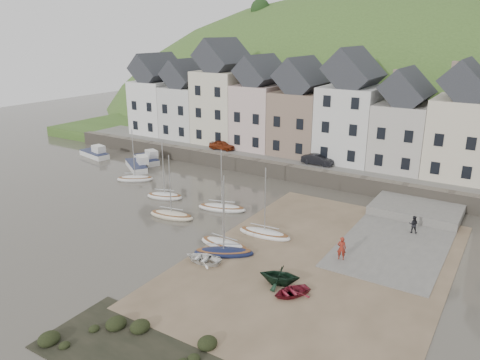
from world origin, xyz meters
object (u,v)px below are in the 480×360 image
Objects in this scene: rowboat_red at (291,292)px; person_dark at (413,224)px; sailboat_0 at (135,178)px; rowboat_green at (280,275)px; car_left at (222,145)px; person_red at (342,248)px; rowboat_white at (203,258)px; car_right at (318,160)px.

person_dark reaches higher than rowboat_red.
sailboat_0 reaches higher than rowboat_green.
rowboat_green is 32.16m from car_left.
sailboat_0 is 13.16m from car_left.
rowboat_green is 1.49× the size of person_red.
sailboat_0 reaches higher than rowboat_red.
rowboat_green reaches higher than rowboat_red.
sailboat_0 is 2.45× the size of rowboat_red.
rowboat_white is at bearing -151.92° from rowboat_red.
car_right is at bearing -94.10° from car_left.
person_red is (8.72, 5.86, 0.69)m from rowboat_white.
car_left is at bearing 72.85° from sailboat_0.
person_dark is (4.55, 14.43, 0.57)m from rowboat_red.
sailboat_0 is at bearing -131.83° from rowboat_green.
car_right reaches higher than rowboat_white.
car_left is (-22.52, 24.94, 1.87)m from rowboat_red.
car_left is at bearing -30.72° from person_dark.
car_right is (-8.84, 24.94, 1.90)m from rowboat_red.
rowboat_red is at bearing 40.74° from rowboat_green.
sailboat_0 is 27.65m from rowboat_green.
rowboat_white is 7.72m from rowboat_red.
rowboat_green is (6.40, 0.21, 0.43)m from rowboat_white.
person_red reaches higher than person_dark.
rowboat_red is 6.60m from person_red.
sailboat_0 is at bearing -32.00° from person_red.
rowboat_red is 0.73× the size of car_left.
car_left is 13.68m from car_right.
rowboat_green is at bearing -162.42° from car_right.
person_red reaches higher than rowboat_red.
rowboat_white is 24.42m from car_right.
sailboat_0 is at bearing 125.58° from car_right.
person_red is (1.02, 6.48, 0.72)m from rowboat_red.
person_dark is at bearing 105.16° from rowboat_red.
person_red is at bearing -132.19° from car_left.
rowboat_green is 25.31m from car_right.
rowboat_white is at bearing -177.10° from car_right.
car_left is at bearing -57.70° from person_red.
rowboat_red is 15.14m from person_dark.
person_red is 0.49× the size of car_right.
rowboat_white is at bearing 38.93° from person_dark.
rowboat_white is 0.82× the size of car_left.
rowboat_green is 14.81m from person_dark.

